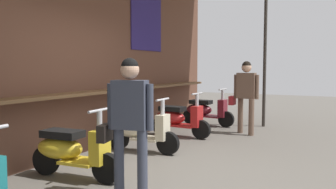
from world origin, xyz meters
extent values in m
plane|color=#605B54|center=(0.00, 0.00, 0.00)|extent=(30.53, 30.53, 0.00)
cube|color=brown|center=(0.00, 2.02, 1.87)|extent=(10.90, 0.25, 3.74)
cube|color=brown|center=(0.00, 1.72, 1.06)|extent=(9.81, 0.36, 0.05)
cube|color=navy|center=(2.49, 1.89, 2.73)|extent=(1.27, 0.02, 1.71)
cylinder|color=#332D28|center=(4.58, -0.30, 1.84)|extent=(0.08, 0.08, 3.68)
ellipsoid|color=gold|center=(-0.88, 1.25, 0.40)|extent=(0.43, 0.73, 0.30)
cube|color=black|center=(-0.87, 1.20, 0.60)|extent=(0.34, 0.57, 0.10)
cube|color=gold|center=(-0.85, 0.90, 0.25)|extent=(0.42, 0.53, 0.04)
cube|color=gold|center=(-0.82, 0.60, 0.47)|extent=(0.29, 0.18, 0.44)
cylinder|color=#B7B7BC|center=(-0.82, 0.60, 0.60)|extent=(0.07, 0.07, 0.70)
cylinder|color=#B7B7BC|center=(-0.82, 0.60, 0.95)|extent=(0.46, 0.07, 0.04)
cylinder|color=black|center=(-0.82, 0.50, 0.20)|extent=(0.13, 0.41, 0.40)
cylinder|color=black|center=(-0.89, 1.50, 0.20)|extent=(0.13, 0.41, 0.40)
ellipsoid|color=beige|center=(0.84, 1.25, 0.40)|extent=(0.41, 0.72, 0.30)
cube|color=black|center=(0.84, 1.20, 0.60)|extent=(0.32, 0.56, 0.10)
cube|color=beige|center=(0.86, 0.90, 0.25)|extent=(0.40, 0.52, 0.04)
cube|color=beige|center=(0.87, 0.60, 0.47)|extent=(0.29, 0.17, 0.44)
cylinder|color=#B7B7BC|center=(0.87, 0.60, 0.60)|extent=(0.07, 0.07, 0.70)
cylinder|color=#B7B7BC|center=(0.87, 0.60, 0.95)|extent=(0.46, 0.06, 0.04)
cylinder|color=black|center=(0.87, 0.50, 0.20)|extent=(0.12, 0.40, 0.40)
cylinder|color=black|center=(0.83, 1.50, 0.20)|extent=(0.12, 0.40, 0.40)
ellipsoid|color=red|center=(2.41, 1.25, 0.40)|extent=(0.42, 0.72, 0.30)
cube|color=black|center=(2.41, 1.20, 0.60)|extent=(0.33, 0.57, 0.10)
cube|color=red|center=(2.39, 0.90, 0.25)|extent=(0.41, 0.52, 0.04)
cube|color=red|center=(2.37, 0.60, 0.47)|extent=(0.29, 0.18, 0.44)
cylinder|color=#B7B7BC|center=(2.37, 0.60, 0.60)|extent=(0.07, 0.07, 0.70)
cylinder|color=#B7B7BC|center=(2.37, 0.60, 0.95)|extent=(0.46, 0.07, 0.04)
cylinder|color=black|center=(2.37, 0.50, 0.20)|extent=(0.13, 0.41, 0.40)
cylinder|color=black|center=(2.43, 1.50, 0.20)|extent=(0.13, 0.41, 0.40)
ellipsoid|color=maroon|center=(4.04, 1.25, 0.40)|extent=(0.42, 0.72, 0.30)
cube|color=black|center=(4.04, 1.20, 0.60)|extent=(0.33, 0.56, 0.10)
cube|color=maroon|center=(4.02, 0.90, 0.25)|extent=(0.41, 0.52, 0.04)
cube|color=maroon|center=(4.01, 0.60, 0.47)|extent=(0.29, 0.17, 0.44)
cylinder|color=#B7B7BC|center=(4.01, 0.60, 0.60)|extent=(0.07, 0.07, 0.70)
cylinder|color=#B7B7BC|center=(4.01, 0.60, 0.95)|extent=(0.46, 0.06, 0.04)
cylinder|color=black|center=(4.00, 0.50, 0.20)|extent=(0.12, 0.40, 0.40)
cylinder|color=black|center=(4.06, 1.50, 0.20)|extent=(0.12, 0.40, 0.40)
cylinder|color=brown|center=(3.25, -0.32, 0.40)|extent=(0.12, 0.12, 0.80)
cylinder|color=brown|center=(3.44, -0.02, 0.40)|extent=(0.12, 0.12, 0.80)
cube|color=brown|center=(3.34, -0.17, 1.09)|extent=(0.20, 0.40, 0.57)
sphere|color=tan|center=(3.34, -0.17, 1.49)|extent=(0.22, 0.22, 0.22)
sphere|color=black|center=(3.34, -0.17, 1.53)|extent=(0.20, 0.20, 0.20)
cylinder|color=brown|center=(3.34, -0.41, 1.07)|extent=(0.08, 0.08, 0.54)
cylinder|color=brown|center=(3.35, 0.07, 1.07)|extent=(0.08, 0.08, 0.54)
cube|color=maroon|center=(3.33, 0.14, 0.75)|extent=(0.26, 0.10, 0.20)
cylinder|color=#383D4C|center=(-1.01, -0.16, 0.40)|extent=(0.12, 0.12, 0.79)
cylinder|color=#383D4C|center=(-1.06, 0.13, 0.40)|extent=(0.12, 0.12, 0.79)
cube|color=#383D4C|center=(-1.03, -0.01, 1.07)|extent=(0.29, 0.43, 0.56)
sphere|color=tan|center=(-1.03, -0.01, 1.47)|extent=(0.21, 0.21, 0.21)
sphere|color=black|center=(-1.03, -0.01, 1.51)|extent=(0.20, 0.20, 0.20)
cylinder|color=#383D4C|center=(-0.98, -0.24, 1.05)|extent=(0.08, 0.08, 0.53)
cylinder|color=#383D4C|center=(-1.09, 0.22, 1.05)|extent=(0.08, 0.08, 0.53)
cube|color=black|center=(-1.13, 0.28, 0.74)|extent=(0.28, 0.16, 0.20)
camera|label=1|loc=(-4.37, -2.25, 1.50)|focal=37.56mm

